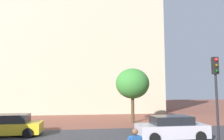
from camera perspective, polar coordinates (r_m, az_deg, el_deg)
name	(u,v)px	position (r m, az deg, el deg)	size (l,w,h in m)	color
ground_plane	(113,131)	(16.71, 0.41, -16.29)	(120.00, 120.00, 0.00)	brown
street_asphalt_strip	(119,137)	(14.56, 1.84, -17.81)	(120.00, 6.26, 0.00)	#38383D
landmark_building	(78,39)	(33.88, -9.28, 8.42)	(25.37, 10.33, 36.64)	beige
car_silver	(171,128)	(14.05, 16.00, -15.10)	(4.34, 1.93, 1.47)	#B2B2BC
car_yellow	(10,125)	(16.26, -26.08, -13.51)	(4.10, 2.04, 1.44)	gold
traffic_light_pole	(216,85)	(12.03, 26.68, -3.65)	(0.28, 0.34, 4.79)	black
tree_curb_far	(132,84)	(20.67, 5.62, -3.75)	(3.31, 3.31, 5.30)	#4C3823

